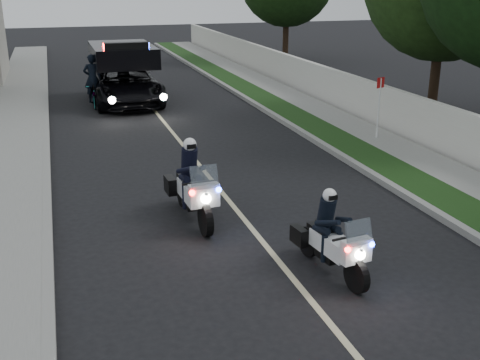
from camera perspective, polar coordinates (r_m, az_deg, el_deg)
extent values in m
plane|color=black|center=(9.13, 9.58, -14.57)|extent=(120.00, 120.00, 0.00)
cube|color=gray|center=(19.06, 7.20, 3.89)|extent=(0.20, 60.00, 0.15)
cube|color=#193814|center=(19.35, 9.09, 4.04)|extent=(1.20, 60.00, 0.16)
cube|color=gray|center=(19.95, 12.45, 4.28)|extent=(1.40, 60.00, 0.16)
cube|color=beige|center=(20.31, 15.06, 6.29)|extent=(0.22, 60.00, 1.50)
cube|color=gray|center=(17.42, -18.21, 1.61)|extent=(0.20, 60.00, 0.15)
cube|color=gray|center=(17.48, -21.80, 1.26)|extent=(2.00, 60.00, 0.16)
cube|color=#BFB78C|center=(17.81, -4.93, 2.65)|extent=(0.12, 50.00, 0.01)
imported|color=black|center=(25.39, -10.92, 7.33)|extent=(2.68, 5.74, 2.79)
imported|color=black|center=(24.87, -13.86, 6.88)|extent=(0.64, 1.81, 0.94)
imported|color=black|center=(24.87, -13.86, 6.88)|extent=(0.72, 0.50, 1.93)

